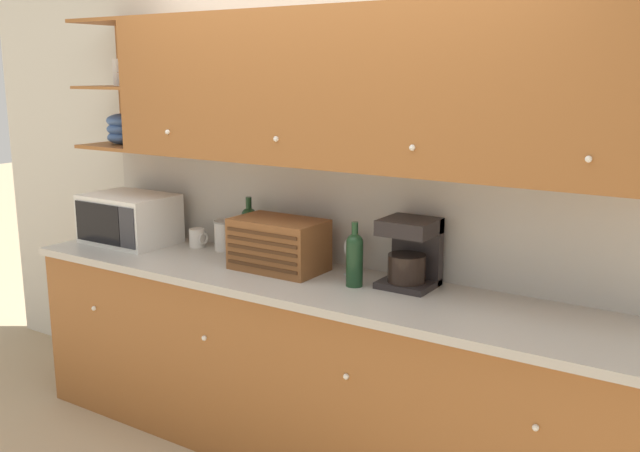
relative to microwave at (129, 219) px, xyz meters
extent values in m
plane|color=tan|center=(1.30, 0.28, -1.08)|extent=(24.00, 24.00, 0.00)
cube|color=beige|center=(1.30, 0.31, 0.22)|extent=(5.66, 0.06, 2.60)
cube|color=#935628|center=(1.30, -0.04, -0.63)|extent=(3.26, 0.63, 0.90)
cube|color=#B7B2A8|center=(1.30, -0.05, -0.16)|extent=(3.28, 0.66, 0.04)
sphere|color=white|center=(0.08, -0.36, -0.43)|extent=(0.03, 0.03, 0.03)
sphere|color=white|center=(0.89, -0.36, -0.43)|extent=(0.03, 0.03, 0.03)
sphere|color=white|center=(1.71, -0.36, -0.43)|extent=(0.03, 0.03, 0.03)
sphere|color=white|center=(2.52, -0.36, -0.43)|extent=(0.03, 0.03, 0.03)
cube|color=#B7B2A8|center=(1.30, 0.27, 0.13)|extent=(3.26, 0.01, 0.55)
cube|color=#935628|center=(1.51, 0.09, 0.77)|extent=(2.84, 0.37, 0.73)
cube|color=#935628|center=(-0.12, 0.27, 0.77)|extent=(0.42, 0.02, 0.73)
cube|color=#935628|center=(-0.12, 0.09, 0.41)|extent=(0.42, 0.37, 0.02)
cube|color=#935628|center=(-0.12, 0.09, 0.75)|extent=(0.42, 0.37, 0.02)
cube|color=#935628|center=(-0.12, 0.09, 1.12)|extent=(0.42, 0.37, 0.02)
sphere|color=white|center=(0.45, -0.10, 0.53)|extent=(0.03, 0.03, 0.03)
sphere|color=white|center=(1.16, -0.10, 0.53)|extent=(0.03, 0.03, 0.03)
sphere|color=white|center=(1.87, -0.10, 0.53)|extent=(0.03, 0.03, 0.03)
sphere|color=white|center=(2.58, -0.10, 0.53)|extent=(0.03, 0.03, 0.03)
ellipsoid|color=#3D5B93|center=(-0.12, 0.09, 0.46)|extent=(0.18, 0.18, 0.08)
ellipsoid|color=#3D5B93|center=(-0.12, 0.09, 0.51)|extent=(0.18, 0.18, 0.08)
ellipsoid|color=#3D5B93|center=(-0.12, 0.09, 0.56)|extent=(0.18, 0.18, 0.08)
cylinder|color=silver|center=(-0.12, 0.09, 0.80)|extent=(0.07, 0.07, 0.08)
cylinder|color=silver|center=(-0.12, 0.09, 0.88)|extent=(0.07, 0.07, 0.08)
cube|color=silver|center=(0.00, 0.00, 0.00)|extent=(0.52, 0.37, 0.29)
cube|color=black|center=(-0.06, -0.19, 0.00)|extent=(0.36, 0.01, 0.23)
cube|color=#2D2D33|center=(0.19, -0.19, 0.00)|extent=(0.11, 0.01, 0.23)
cylinder|color=silver|center=(0.40, 0.14, -0.09)|extent=(0.09, 0.09, 0.11)
torus|color=silver|center=(0.45, 0.14, -0.09)|extent=(0.01, 0.07, 0.07)
cylinder|color=silver|center=(0.59, 0.17, -0.06)|extent=(0.12, 0.12, 0.16)
cylinder|color=gray|center=(0.59, 0.17, 0.02)|extent=(0.13, 0.13, 0.01)
cylinder|color=#19381E|center=(0.77, 0.16, -0.03)|extent=(0.08, 0.08, 0.22)
sphere|color=#19381E|center=(0.77, 0.16, 0.08)|extent=(0.08, 0.08, 0.08)
cylinder|color=#19381E|center=(0.77, 0.16, 0.14)|extent=(0.03, 0.03, 0.08)
cube|color=brown|center=(1.08, 0.01, -0.01)|extent=(0.47, 0.28, 0.26)
cube|color=#432713|center=(1.08, -0.13, -0.10)|extent=(0.43, 0.01, 0.02)
cube|color=#432713|center=(1.08, -0.13, -0.05)|extent=(0.43, 0.01, 0.02)
cube|color=#432713|center=(1.08, -0.13, -0.01)|extent=(0.43, 0.01, 0.02)
cube|color=#432713|center=(1.08, -0.13, 0.03)|extent=(0.43, 0.01, 0.02)
cube|color=#432713|center=(1.08, -0.13, 0.07)|extent=(0.43, 0.01, 0.02)
cylinder|color=silver|center=(1.43, 0.14, -0.14)|extent=(0.06, 0.06, 0.01)
cylinder|color=silver|center=(1.43, 0.14, -0.10)|extent=(0.01, 0.01, 0.08)
ellipsoid|color=silver|center=(1.43, 0.14, -0.01)|extent=(0.07, 0.07, 0.11)
cylinder|color=#19381E|center=(1.54, -0.02, -0.04)|extent=(0.08, 0.08, 0.21)
sphere|color=#19381E|center=(1.54, -0.02, 0.07)|extent=(0.08, 0.08, 0.08)
cylinder|color=#19381E|center=(1.54, -0.02, 0.13)|extent=(0.03, 0.03, 0.07)
cube|color=black|center=(1.76, 0.11, -0.13)|extent=(0.25, 0.24, 0.03)
cylinder|color=black|center=(1.76, 0.09, -0.05)|extent=(0.18, 0.18, 0.13)
cube|color=black|center=(1.76, 0.20, 0.02)|extent=(0.25, 0.05, 0.32)
cube|color=black|center=(1.76, 0.11, 0.15)|extent=(0.25, 0.24, 0.07)
camera|label=1|loc=(3.18, -2.80, 0.85)|focal=40.00mm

